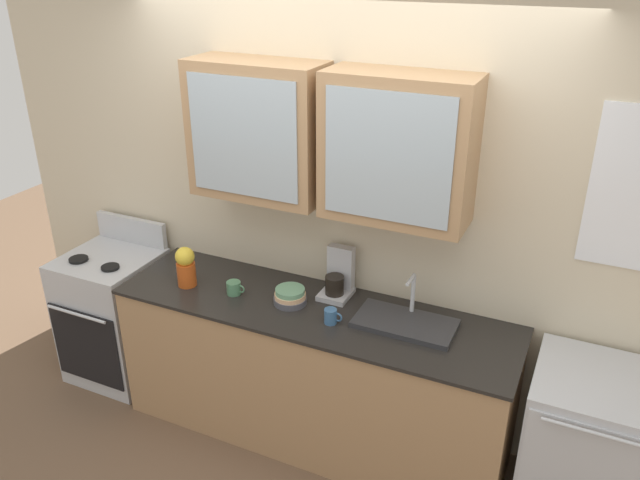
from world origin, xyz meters
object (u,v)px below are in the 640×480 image
Objects in this scene: cup_near_sink at (331,316)px; stove_range at (115,315)px; cup_near_bowls at (234,288)px; dishwasher at (583,451)px; vase at (186,266)px; bowl_stack at (290,296)px; sink_faucet at (405,322)px; coffee_maker at (338,278)px.

stove_range is at bearing 176.76° from cup_near_sink.
dishwasher is at bearing 1.20° from cup_near_bowls.
vase is at bearing -174.87° from cup_near_bowls.
stove_range is 1.43m from bowl_stack.
coffee_maker is (-0.46, 0.16, 0.09)m from sink_faucet.
bowl_stack is 0.66m from vase.
coffee_maker is (1.56, 0.21, 0.55)m from stove_range.
cup_near_sink is at bearing -3.24° from stove_range.
coffee_maker is at bearing 45.43° from bowl_stack.
vase is at bearing -178.27° from dishwasher.
sink_faucet is 1.33m from vase.
cup_near_bowls is (-0.64, 0.05, -0.00)m from cup_near_sink.
cup_near_sink is 0.32m from coffee_maker.
coffee_maker reaches higher than bowl_stack.
stove_range is at bearing -172.37° from coffee_maker.
dishwasher is 1.55m from coffee_maker.
bowl_stack is 1.71m from dishwasher.
cup_near_sink is at bearing -176.22° from dishwasher.
coffee_maker is at bearing 24.82° from cup_near_bowls.
bowl_stack is at bearing 6.42° from vase.
coffee_maker is (0.21, 0.21, 0.06)m from bowl_stack.
cup_near_sink is (0.30, -0.09, -0.00)m from bowl_stack.
dishwasher is 3.07× the size of coffee_maker.
stove_range is 5.61× the size of bowl_stack.
vase is at bearing -173.58° from bowl_stack.
bowl_stack reaches higher than dishwasher.
sink_faucet is 0.67m from bowl_stack.
sink_faucet is at bearing -18.66° from coffee_maker.
cup_near_bowls is 0.13× the size of dishwasher.
bowl_stack is at bearing 7.59° from cup_near_bowls.
sink_faucet is 0.40m from cup_near_sink.
vase is (-1.32, -0.13, 0.10)m from sink_faucet.
cup_near_bowls is at bearing -174.44° from sink_faucet.
bowl_stack is 1.65× the size of cup_near_bowls.
cup_near_bowls is 0.61m from coffee_maker.
stove_range is at bearing -179.99° from bowl_stack.
bowl_stack is at bearing -175.50° from sink_faucet.
dishwasher is at bearing -8.42° from coffee_maker.
sink_faucet is at bearing 5.46° from vase.
sink_faucet reaches higher than dishwasher.
cup_near_bowls is at bearing -2.60° from stove_range.
stove_range is 2.99m from dishwasher.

